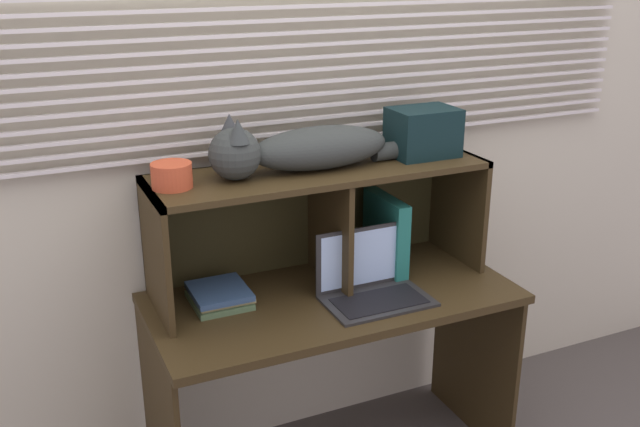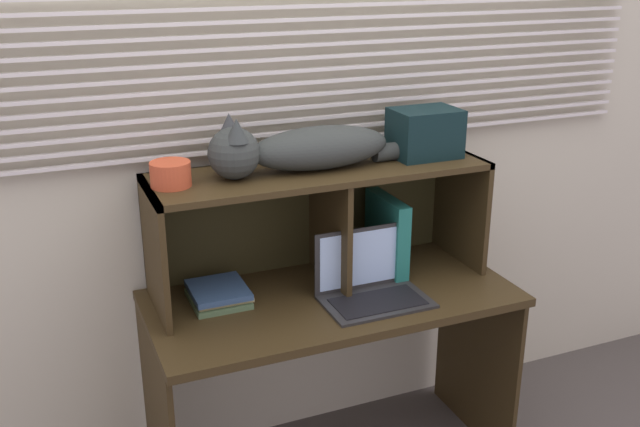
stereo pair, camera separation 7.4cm
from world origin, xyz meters
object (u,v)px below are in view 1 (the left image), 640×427
Objects in this scene: laptop at (372,284)px; book_stack at (219,295)px; cat at (300,149)px; storage_box at (423,132)px; small_basket at (172,175)px; binder_upright at (386,234)px.

book_stack is (-0.49, 0.18, -0.02)m from laptop.
cat is 3.59× the size of storage_box.
storage_box is (0.91, 0.00, 0.05)m from small_basket.
small_basket is at bearing 163.46° from laptop.
book_stack is at bearing -179.72° from binder_upright.
cat is 0.49m from binder_upright.
book_stack is (-0.30, -0.00, -0.48)m from cat.
small_basket reaches higher than laptop.
binder_upright is 2.24× the size of small_basket.
small_basket is 0.91m from storage_box.
small_basket is at bearing 180.00° from storage_box.
binder_upright is 0.65m from book_stack.
laptop is 1.62× the size of book_stack.
cat is 0.56m from book_stack.
binder_upright is 0.39m from storage_box.
book_stack is at bearing -179.77° from storage_box.
binder_upright is 1.23× the size of storage_box.
cat reaches higher than storage_box.
storage_box reaches higher than binder_upright.
small_basket is (-0.13, 0.00, 0.44)m from book_stack.
storage_box is (0.29, 0.18, 0.46)m from laptop.
laptop is 0.57m from storage_box.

